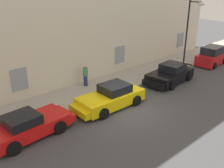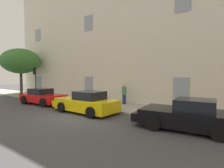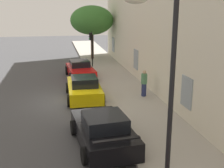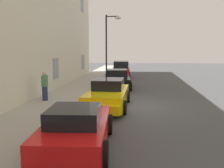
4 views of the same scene
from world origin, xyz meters
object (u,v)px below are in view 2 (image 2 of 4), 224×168
sportscar_red_lead (44,97)px  pedestrian_admiring (124,94)px  traffic_light (35,77)px  sportscar_yellow_flank (85,103)px  sportscar_white_middle (184,116)px  tree_near_kerb (21,61)px

sportscar_red_lead → pedestrian_admiring: pedestrian_admiring is taller
sportscar_red_lead → pedestrian_admiring: 6.91m
pedestrian_admiring → traffic_light: bearing=-168.0°
sportscar_red_lead → traffic_light: (-3.69, 1.34, 1.74)m
sportscar_red_lead → traffic_light: size_ratio=1.44×
sportscar_red_lead → pedestrian_admiring: size_ratio=2.83×
traffic_light → sportscar_yellow_flank: bearing=-10.3°
sportscar_yellow_flank → sportscar_white_middle: 6.42m
sportscar_red_lead → tree_near_kerb: tree_near_kerb is taller
sportscar_red_lead → pedestrian_admiring: (6.01, 3.39, 0.36)m
sportscar_yellow_flank → tree_near_kerb: (-12.91, 2.21, 3.52)m
sportscar_yellow_flank → sportscar_white_middle: sportscar_yellow_flank is taller
traffic_light → pedestrian_admiring: bearing=12.0°
pedestrian_admiring → sportscar_white_middle: bearing=-32.4°
sportscar_red_lead → sportscar_white_middle: sportscar_white_middle is taller
tree_near_kerb → traffic_light: bearing=-8.4°
sportscar_red_lead → sportscar_white_middle: 11.58m
sportscar_red_lead → sportscar_yellow_flank: size_ratio=0.96×
sportscar_red_lead → sportscar_white_middle: size_ratio=0.98×
sportscar_red_lead → sportscar_yellow_flank: 5.17m
sportscar_yellow_flank → tree_near_kerb: tree_near_kerb is taller
sportscar_white_middle → pedestrian_admiring: size_ratio=2.87×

